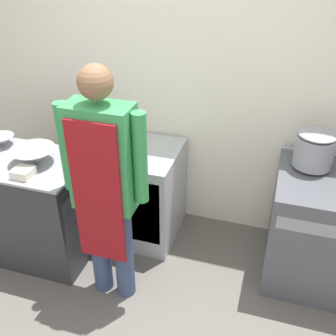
{
  "coord_description": "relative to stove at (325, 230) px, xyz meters",
  "views": [
    {
      "loc": [
        0.74,
        -1.32,
        2.39
      ],
      "look_at": [
        0.05,
        0.92,
        0.97
      ],
      "focal_mm": 42.0,
      "sensor_mm": 36.0,
      "label": 1
    }
  ],
  "objects": [
    {
      "name": "small_bowl",
      "position": [
        -2.57,
        -0.27,
        0.5
      ],
      "size": [
        0.22,
        0.22,
        0.08
      ],
      "color": "gray",
      "rests_on": "prep_counter"
    },
    {
      "name": "stock_pot",
      "position": [
        -0.18,
        0.14,
        0.6
      ],
      "size": [
        0.28,
        0.28,
        0.28
      ],
      "color": "gray",
      "rests_on": "stove"
    },
    {
      "name": "plastic_tub",
      "position": [
        -2.12,
        -0.62,
        0.49
      ],
      "size": [
        0.13,
        0.13,
        0.06
      ],
      "color": "silver",
      "rests_on": "prep_counter"
    },
    {
      "name": "fridge_unit",
      "position": [
        -1.49,
        0.08,
        -0.02
      ],
      "size": [
        0.6,
        0.66,
        0.84
      ],
      "color": "#A8ADB2",
      "rests_on": "ground_plane"
    },
    {
      "name": "wall_back",
      "position": [
        -1.2,
        0.46,
        0.9
      ],
      "size": [
        8.0,
        0.05,
        2.7
      ],
      "color": "silver",
      "rests_on": "ground_plane"
    },
    {
      "name": "mixing_bowl",
      "position": [
        -2.15,
        -0.44,
        0.52
      ],
      "size": [
        0.33,
        0.33,
        0.12
      ],
      "color": "gray",
      "rests_on": "prep_counter"
    },
    {
      "name": "person_cook",
      "position": [
        -1.48,
        -0.64,
        0.56
      ],
      "size": [
        0.59,
        0.24,
        1.77
      ],
      "color": "#38476B",
      "rests_on": "ground_plane"
    },
    {
      "name": "prep_counter",
      "position": [
        -2.3,
        -0.43,
        0.01
      ],
      "size": [
        1.01,
        0.61,
        0.91
      ],
      "color": "#2D2D33",
      "rests_on": "ground_plane"
    },
    {
      "name": "stove",
      "position": [
        0.0,
        0.0,
        0.0
      ],
      "size": [
        0.81,
        0.77,
        0.91
      ],
      "color": "#4C4F56",
      "rests_on": "ground_plane"
    }
  ]
}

